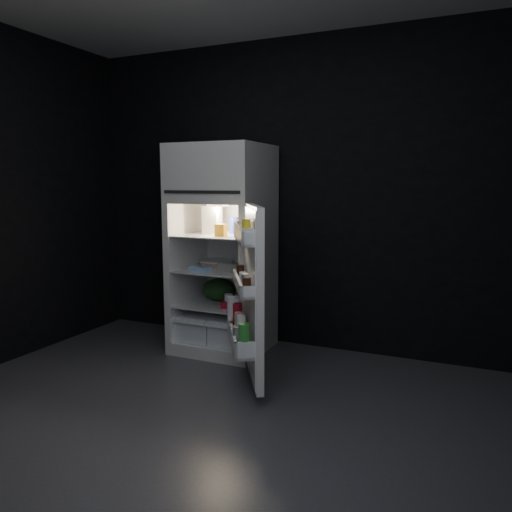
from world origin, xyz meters
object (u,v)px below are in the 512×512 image
at_px(refrigerator, 224,242).
at_px(milk_jug, 212,220).
at_px(yogurt_tray, 235,305).
at_px(fridge_door, 249,295).
at_px(egg_carton, 233,267).

distance_m(refrigerator, milk_jug, 0.21).
bearing_deg(yogurt_tray, refrigerator, 119.90).
height_order(fridge_door, egg_carton, fridge_door).
bearing_deg(fridge_door, milk_jug, 134.94).
height_order(fridge_door, yogurt_tray, fridge_door).
relative_size(fridge_door, milk_jug, 5.08).
relative_size(fridge_door, yogurt_tray, 5.29).
distance_m(milk_jug, egg_carton, 0.47).
bearing_deg(refrigerator, yogurt_tray, -40.51).
distance_m(fridge_door, milk_jug, 1.04).
relative_size(milk_jug, yogurt_tray, 1.04).
bearing_deg(milk_jug, yogurt_tray, -28.49).
distance_m(fridge_door, yogurt_tray, 0.70).
bearing_deg(milk_jug, refrigerator, 21.08).
xyz_separation_m(refrigerator, egg_carton, (0.16, -0.14, -0.19)).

